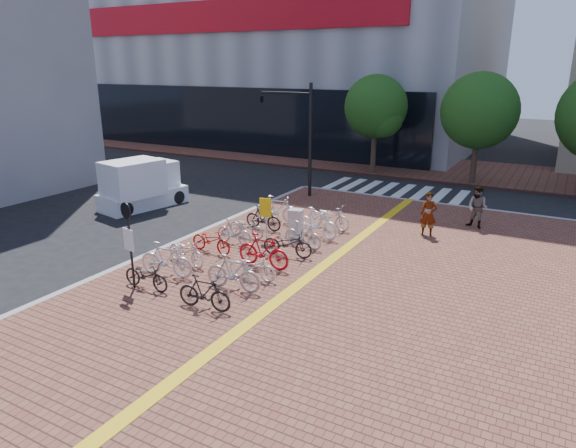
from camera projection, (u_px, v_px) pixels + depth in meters
The scene contains 31 objects.
ground at pixel (243, 278), 16.69m from camera, with size 120.00×120.00×0.00m, color black.
sidewalk at pixel (230, 381), 11.11m from camera, with size 14.00×34.00×0.15m, color brown.
tactile_strip at pixel (193, 365), 11.55m from camera, with size 0.40×34.00×0.01m, color gold.
kerb_west at pixel (25, 310), 14.36m from camera, with size 0.25×34.00×0.15m, color gray.
kerb_north at pixel (430, 203), 25.29m from camera, with size 14.00×0.25×0.15m, color gray.
far_sidewalk at pixel (419, 167), 34.19m from camera, with size 70.00×8.00×0.15m, color brown.
crosswalk at pixel (393, 191), 28.14m from camera, with size 7.50×4.00×0.01m.
street_trees at pixel (499, 113), 27.69m from camera, with size 16.20×4.60×6.35m.
bike_0 at pixel (146, 275), 15.40m from camera, with size 0.58×1.65×0.87m, color black.
bike_1 at pixel (166, 259), 16.28m from camera, with size 0.53×1.88×1.13m, color silver.
bike_2 at pixel (186, 251), 17.30m from camera, with size 0.61×1.76×0.92m, color silver.
bike_3 at pixel (211, 240), 18.39m from camera, with size 0.61×1.74×0.91m, color #B20F0C.
bike_4 at pixel (234, 232), 19.21m from camera, with size 0.46×1.62×0.98m, color #AEAFB3.
bike_5 at pixel (246, 227), 20.03m from camera, with size 0.56×1.62×0.85m, color #A7A7AB.
bike_6 at pixel (263, 218), 20.91m from camera, with size 0.47×1.67×1.01m, color black.
bike_7 at pixel (277, 209), 21.87m from camera, with size 0.55×1.94×1.16m, color silver.
bike_8 at pixel (204, 293), 14.09m from camera, with size 0.47×1.65×0.99m, color black.
bike_9 at pixel (233, 273), 15.28m from camera, with size 0.51×1.82×1.10m, color #A6A6AB.
bike_10 at pixel (252, 267), 16.06m from camera, with size 0.56×1.62×0.85m, color silver.
bike_11 at pixel (263, 251), 16.98m from camera, with size 0.55×1.94×1.16m, color #B90D19.
bike_12 at pixel (288, 243), 18.01m from camera, with size 0.64×1.82×0.96m, color black.
bike_13 at pixel (303, 235), 18.87m from camera, with size 0.46×1.63×0.98m, color silver.
bike_14 at pixel (317, 223), 19.98m from camera, with size 0.55×1.93×1.16m, color white.
bike_15 at pixel (329, 217), 21.04m from camera, with size 0.68×1.95×1.02m, color #BBBBC0.
pedestrian_a at pixel (428, 214), 20.09m from camera, with size 0.63×0.42×1.74m, color gray.
pedestrian_b at pixel (477, 207), 21.04m from camera, with size 0.85×0.66×1.75m, color #454958.
utility_box at pixel (296, 224), 19.87m from camera, with size 0.53×0.38×1.15m, color silver.
yellow_sign at pixel (266, 211), 19.39m from camera, with size 0.45×0.16×1.69m.
notice_sign at pixel (129, 235), 15.05m from camera, with size 0.49×0.16×2.69m.
traffic_light_pole at pixel (288, 118), 25.91m from camera, with size 3.03×1.17×5.64m.
box_truck at pixel (141, 184), 24.63m from camera, with size 2.57×4.40×2.39m.
Camera 1 is at (8.76, -12.76, 6.64)m, focal length 32.00 mm.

